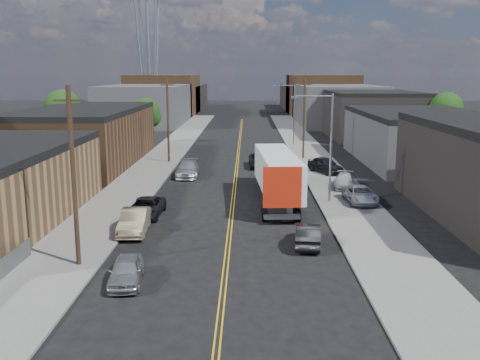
{
  "coord_description": "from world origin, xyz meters",
  "views": [
    {
      "loc": [
        1.17,
        -18.16,
        10.65
      ],
      "look_at": [
        0.64,
        22.19,
        2.5
      ],
      "focal_mm": 40.0,
      "sensor_mm": 36.0,
      "label": 1
    }
  ],
  "objects_px": {
    "car_left_d": "(187,169)",
    "car_ahead_truck": "(261,160)",
    "car_right_lot_c": "(325,165)",
    "semi_truck": "(276,172)",
    "car_left_c": "(146,208)",
    "car_left_a": "(126,271)",
    "car_left_b": "(134,221)",
    "car_right_oncoming": "(308,235)",
    "car_right_lot_a": "(360,194)",
    "car_right_lot_b": "(345,181)"
  },
  "relations": [
    {
      "from": "car_left_d",
      "to": "car_right_lot_a",
      "type": "relative_size",
      "value": 1.13
    },
    {
      "from": "car_right_oncoming",
      "to": "semi_truck",
      "type": "bearing_deg",
      "value": -77.09
    },
    {
      "from": "car_left_c",
      "to": "car_right_lot_b",
      "type": "distance_m",
      "value": 19.34
    },
    {
      "from": "car_left_d",
      "to": "car_right_lot_b",
      "type": "bearing_deg",
      "value": -22.71
    },
    {
      "from": "car_left_b",
      "to": "car_right_lot_a",
      "type": "bearing_deg",
      "value": 22.6
    },
    {
      "from": "semi_truck",
      "to": "car_right_lot_c",
      "type": "distance_m",
      "value": 13.05
    },
    {
      "from": "car_left_b",
      "to": "car_left_c",
      "type": "distance_m",
      "value": 4.17
    },
    {
      "from": "semi_truck",
      "to": "car_left_d",
      "type": "height_order",
      "value": "semi_truck"
    },
    {
      "from": "car_left_a",
      "to": "car_right_lot_c",
      "type": "height_order",
      "value": "car_right_lot_c"
    },
    {
      "from": "car_right_oncoming",
      "to": "car_ahead_truck",
      "type": "distance_m",
      "value": 28.27
    },
    {
      "from": "car_ahead_truck",
      "to": "semi_truck",
      "type": "bearing_deg",
      "value": -88.74
    },
    {
      "from": "car_right_lot_c",
      "to": "car_ahead_truck",
      "type": "height_order",
      "value": "car_right_lot_c"
    },
    {
      "from": "car_right_oncoming",
      "to": "car_right_lot_c",
      "type": "xyz_separation_m",
      "value": [
        4.52,
        24.14,
        0.26
      ]
    },
    {
      "from": "car_left_c",
      "to": "car_right_oncoming",
      "type": "bearing_deg",
      "value": -28.66
    },
    {
      "from": "car_left_a",
      "to": "car_left_b",
      "type": "distance_m",
      "value": 8.9
    },
    {
      "from": "car_left_d",
      "to": "car_right_lot_b",
      "type": "xyz_separation_m",
      "value": [
        15.23,
        -5.8,
        -0.01
      ]
    },
    {
      "from": "car_right_lot_c",
      "to": "car_ahead_truck",
      "type": "distance_m",
      "value": 7.88
    },
    {
      "from": "car_right_lot_b",
      "to": "car_ahead_truck",
      "type": "height_order",
      "value": "car_ahead_truck"
    },
    {
      "from": "car_left_a",
      "to": "car_right_oncoming",
      "type": "height_order",
      "value": "car_right_oncoming"
    },
    {
      "from": "car_left_c",
      "to": "car_right_lot_b",
      "type": "bearing_deg",
      "value": 32.6
    },
    {
      "from": "car_right_lot_b",
      "to": "car_ahead_truck",
      "type": "bearing_deg",
      "value": 134.26
    },
    {
      "from": "car_left_c",
      "to": "car_right_lot_b",
      "type": "height_order",
      "value": "car_right_lot_b"
    },
    {
      "from": "semi_truck",
      "to": "car_left_a",
      "type": "relative_size",
      "value": 4.03
    },
    {
      "from": "car_right_lot_b",
      "to": "car_right_oncoming",
      "type": "bearing_deg",
      "value": -96.12
    },
    {
      "from": "car_left_c",
      "to": "car_right_oncoming",
      "type": "height_order",
      "value": "car_right_oncoming"
    },
    {
      "from": "car_left_b",
      "to": "car_right_oncoming",
      "type": "relative_size",
      "value": 1.13
    },
    {
      "from": "semi_truck",
      "to": "car_right_oncoming",
      "type": "relative_size",
      "value": 3.72
    },
    {
      "from": "car_right_lot_c",
      "to": "car_left_b",
      "type": "bearing_deg",
      "value": -151.21
    },
    {
      "from": "car_left_a",
      "to": "car_left_b",
      "type": "relative_size",
      "value": 0.81
    },
    {
      "from": "semi_truck",
      "to": "car_left_c",
      "type": "distance_m",
      "value": 11.75
    },
    {
      "from": "semi_truck",
      "to": "car_left_d",
      "type": "bearing_deg",
      "value": 127.59
    },
    {
      "from": "car_ahead_truck",
      "to": "car_right_lot_a",
      "type": "bearing_deg",
      "value": -68.06
    },
    {
      "from": "car_left_a",
      "to": "car_right_lot_a",
      "type": "distance_m",
      "value": 23.02
    },
    {
      "from": "car_right_lot_a",
      "to": "car_left_d",
      "type": "bearing_deg",
      "value": 140.95
    },
    {
      "from": "car_ahead_truck",
      "to": "car_right_lot_c",
      "type": "bearing_deg",
      "value": -32.88
    },
    {
      "from": "car_left_b",
      "to": "car_right_oncoming",
      "type": "distance_m",
      "value": 11.69
    },
    {
      "from": "car_left_b",
      "to": "car_ahead_truck",
      "type": "relative_size",
      "value": 0.87
    },
    {
      "from": "car_right_lot_a",
      "to": "car_right_lot_b",
      "type": "xyz_separation_m",
      "value": [
        -0.25,
        5.79,
        -0.03
      ]
    },
    {
      "from": "car_left_b",
      "to": "car_right_oncoming",
      "type": "height_order",
      "value": "car_left_b"
    },
    {
      "from": "car_right_oncoming",
      "to": "car_right_lot_b",
      "type": "height_order",
      "value": "car_right_lot_b"
    },
    {
      "from": "car_left_d",
      "to": "car_ahead_truck",
      "type": "xyz_separation_m",
      "value": [
        7.75,
        5.77,
        -0.02
      ]
    },
    {
      "from": "semi_truck",
      "to": "car_ahead_truck",
      "type": "relative_size",
      "value": 2.85
    },
    {
      "from": "car_right_oncoming",
      "to": "car_right_lot_a",
      "type": "relative_size",
      "value": 0.89
    },
    {
      "from": "car_left_a",
      "to": "car_left_d",
      "type": "height_order",
      "value": "car_left_d"
    },
    {
      "from": "car_right_oncoming",
      "to": "car_left_a",
      "type": "bearing_deg",
      "value": 38.66
    },
    {
      "from": "car_left_a",
      "to": "car_right_lot_c",
      "type": "relative_size",
      "value": 0.82
    },
    {
      "from": "car_left_d",
      "to": "car_left_c",
      "type": "bearing_deg",
      "value": -96.98
    },
    {
      "from": "car_left_a",
      "to": "car_left_c",
      "type": "bearing_deg",
      "value": 90.38
    },
    {
      "from": "car_right_oncoming",
      "to": "car_ahead_truck",
      "type": "xyz_separation_m",
      "value": [
        -2.25,
        28.18,
        0.07
      ]
    },
    {
      "from": "car_right_lot_c",
      "to": "car_left_d",
      "type": "bearing_deg",
      "value": 162.05
    }
  ]
}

